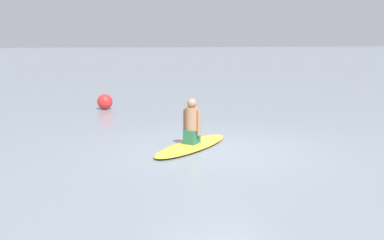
# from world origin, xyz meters

# --- Properties ---
(ground_plane) EXTENTS (400.00, 400.00, 0.00)m
(ground_plane) POSITION_xyz_m (0.00, 0.00, 0.00)
(ground_plane) COLOR gray
(surfboard) EXTENTS (2.54, 2.21, 0.09)m
(surfboard) POSITION_xyz_m (0.42, -0.40, 0.04)
(surfboard) COLOR gold
(surfboard) RESTS_ON ground
(person_paddler) EXTENTS (0.41, 0.40, 0.96)m
(person_paddler) POSITION_xyz_m (0.42, -0.40, 0.52)
(person_paddler) COLOR #26664C
(person_paddler) RESTS_ON surfboard
(buoy_marker) EXTENTS (0.51, 0.51, 0.51)m
(buoy_marker) POSITION_xyz_m (0.97, -6.72, 0.25)
(buoy_marker) COLOR red
(buoy_marker) RESTS_ON ground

